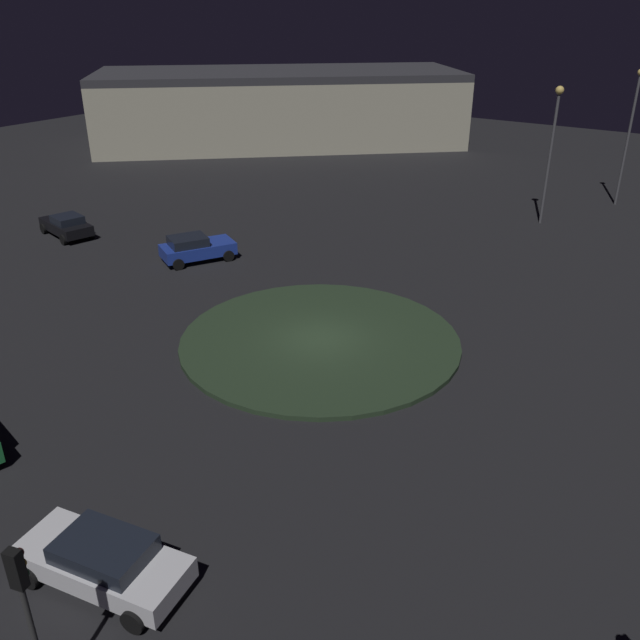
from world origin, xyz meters
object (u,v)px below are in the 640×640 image
streetlamp_south (553,137)px  store_building (279,107)px  car_blue (196,248)px  traffic_light_north (25,599)px  car_black (66,225)px  streetlamp_south_near (630,126)px  car_white (103,560)px

streetlamp_south → store_building: bearing=-21.4°
car_blue → traffic_light_north: size_ratio=1.03×
car_black → streetlamp_south_near: size_ratio=0.47×
streetlamp_south → streetlamp_south_near: 8.18m
traffic_light_north → car_blue: bearing=21.9°
car_white → streetlamp_south_near: 44.53m
car_white → streetlamp_south: size_ratio=0.55×
car_blue → streetlamp_south: 23.48m
streetlamp_south → streetlamp_south_near: (-3.13, -7.56, -0.09)m
car_black → streetlamp_south: bearing=-128.0°
car_blue → traffic_light_north: (-16.13, 21.35, 2.33)m
car_black → streetlamp_south_near: streetlamp_south_near is taller
car_black → store_building: (7.16, -31.65, 2.83)m
car_black → streetlamp_south: streetlamp_south is taller
car_black → car_white: (-24.20, 17.12, 0.02)m
car_blue → car_white: bearing=-113.7°
streetlamp_south_near → traffic_light_north: bearing=88.6°
car_white → car_black: bearing=-45.4°
car_black → traffic_light_north: traffic_light_north is taller
streetlamp_south → car_white: bearing=90.5°
car_black → car_blue: size_ratio=0.98×
car_black → traffic_light_north: 32.79m
streetlamp_south → streetlamp_south_near: bearing=-112.5°
car_white → traffic_light_north: size_ratio=1.10×
streetlamp_south_near → car_white: bearing=86.4°
streetlamp_south → car_black: bearing=39.2°
streetlamp_south → store_building: streetlamp_south is taller
car_black → car_white: car_white is taller
car_blue → car_white: 23.46m
streetlamp_south → streetlamp_south_near: size_ratio=0.94×
store_building → traffic_light_north: bearing=80.8°
car_white → store_building: bearing=-67.4°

